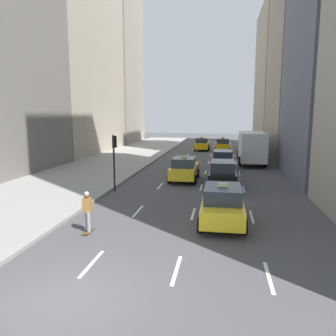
% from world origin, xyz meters
% --- Properties ---
extents(ground_plane, '(160.00, 160.00, 0.00)m').
position_xyz_m(ground_plane, '(0.00, 0.00, 0.00)').
color(ground_plane, '#474749').
extents(sidewalk_left, '(8.00, 66.00, 0.15)m').
position_xyz_m(sidewalk_left, '(-7.00, 27.00, 0.07)').
color(sidewalk_left, gray).
rests_on(sidewalk_left, ground).
extents(lane_markings, '(5.72, 56.00, 0.01)m').
position_xyz_m(lane_markings, '(2.60, 23.00, 0.01)').
color(lane_markings, white).
rests_on(lane_markings, ground).
extents(building_row_left, '(6.00, 53.90, 35.62)m').
position_xyz_m(building_row_left, '(-14.00, 28.36, 15.35)').
color(building_row_left, '#4C515B').
rests_on(building_row_left, ground).
extents(taxi_lead, '(2.02, 4.40, 1.87)m').
position_xyz_m(taxi_lead, '(4.00, 6.83, 0.88)').
color(taxi_lead, yellow).
rests_on(taxi_lead, ground).
extents(taxi_second, '(2.02, 4.40, 1.87)m').
position_xyz_m(taxi_second, '(4.00, 36.69, 0.88)').
color(taxi_second, yellow).
rests_on(taxi_second, ground).
extents(taxi_third, '(2.02, 4.40, 1.87)m').
position_xyz_m(taxi_third, '(1.20, 16.26, 0.88)').
color(taxi_third, yellow).
rests_on(taxi_third, ground).
extents(taxi_fourth, '(2.02, 4.40, 1.87)m').
position_xyz_m(taxi_fourth, '(1.20, 37.41, 0.88)').
color(taxi_fourth, yellow).
rests_on(taxi_fourth, ground).
extents(sedan_black_near, '(2.02, 4.65, 1.77)m').
position_xyz_m(sedan_black_near, '(4.00, 14.62, 0.90)').
color(sedan_black_near, black).
rests_on(sedan_black_near, ground).
extents(sedan_silver_behind, '(2.02, 4.66, 1.75)m').
position_xyz_m(sedan_silver_behind, '(4.00, 21.39, 0.89)').
color(sedan_silver_behind, black).
rests_on(sedan_silver_behind, ground).
extents(box_truck, '(2.58, 8.40, 3.15)m').
position_xyz_m(box_truck, '(6.80, 26.18, 1.71)').
color(box_truck, '#262628').
rests_on(box_truck, ground).
extents(skateboarder, '(0.36, 0.80, 1.75)m').
position_xyz_m(skateboarder, '(-1.47, 4.70, 0.96)').
color(skateboarder, brown).
rests_on(skateboarder, ground).
extents(traffic_light_pole, '(0.24, 0.42, 3.60)m').
position_xyz_m(traffic_light_pole, '(-2.75, 12.04, 2.41)').
color(traffic_light_pole, black).
rests_on(traffic_light_pole, ground).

